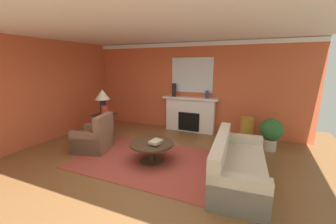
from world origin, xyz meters
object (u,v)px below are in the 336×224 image
Objects in this scene: vase_tall_corner at (247,130)px; fireplace at (190,115)px; table_lamp at (103,97)px; vase_on_side_table at (105,110)px; mantel_mirror at (192,75)px; vase_mantel_left at (174,90)px; armchair_near_window at (95,139)px; vase_mantel_right at (207,95)px; side_table at (104,124)px; sofa at (236,167)px; potted_plant at (271,132)px; coffee_table at (152,147)px.

fireplace is at bearing 170.49° from vase_tall_corner.
table_lamp is 0.42m from vase_on_side_table.
vase_mantel_left is (-0.55, -0.17, -0.48)m from mantel_mirror.
vase_mantel_right is (2.29, 2.47, 0.95)m from armchair_near_window.
fireplace is 1.86× the size of armchair_near_window.
fireplace reaches higher than vase_tall_corner.
table_lamp is at bearing 153.43° from side_table.
fireplace is 3.07m from armchair_near_window.
sofa is 5.00× the size of vase_mantel_left.
vase_on_side_table is 4.59m from potted_plant.
vase_mantel_right is at bearing 159.71° from potted_plant.
vase_mantel_right is (0.55, -0.05, 0.72)m from fireplace.
fireplace reaches higher than side_table.
armchair_near_window is 2.94m from vase_mantel_left.
armchair_near_window reaches higher than vase_tall_corner.
coffee_table is at bearing -144.30° from potted_plant.
mantel_mirror is 2.36m from vase_tall_corner.
fireplace reaches higher than sofa.
vase_tall_corner is (3.52, 2.22, 0.05)m from armchair_near_window.
side_table is at bearing -138.69° from vase_mantel_left.
sofa is at bearing -15.16° from table_lamp.
coffee_table is at bearing -24.36° from table_lamp.
armchair_near_window is at bearing -62.85° from side_table.
mantel_mirror is at bearing 17.18° from vase_mantel_left.
coffee_table is 1.39× the size of vase_tall_corner.
armchair_near_window is at bearing -62.85° from table_lamp.
fireplace is 1.32× the size of mantel_mirror.
vase_tall_corner is at bearing -11.44° from vase_mantel_right.
vase_on_side_table is at bearing 165.95° from sofa.
vase_tall_corner is 0.86× the size of potted_plant.
armchair_near_window is at bearing -147.74° from vase_tall_corner.
coffee_table is 1.20× the size of potted_plant.
mantel_mirror is at bearing 36.47° from side_table.
armchair_near_window is 1.35× the size of vase_tall_corner.
vase_mantel_left is at bearing 131.88° from sofa.
vase_mantel_left is 2.29m from vase_on_side_table.
sofa reaches higher than vase_tall_corner.
vase_mantel_left reaches higher than fireplace.
fireplace is 2.16× the size of potted_plant.
potted_plant is at bearing 9.92° from table_lamp.
table_lamp is at bearing -145.58° from fireplace.
vase_mantel_left is at bearing -162.82° from mantel_mirror.
vase_mantel_right is (-1.24, 0.25, 0.90)m from vase_tall_corner.
vase_mantel_left reaches higher than coffee_table.
mantel_mirror is 3.15× the size of vase_mantel_left.
coffee_table is at bearing -79.51° from vase_mantel_left.
fireplace reaches higher than coffee_table.
sofa is at bearing -64.89° from vase_mantel_right.
coffee_table is at bearing 0.45° from armchair_near_window.
potted_plant is (2.39, -0.73, -0.05)m from fireplace.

